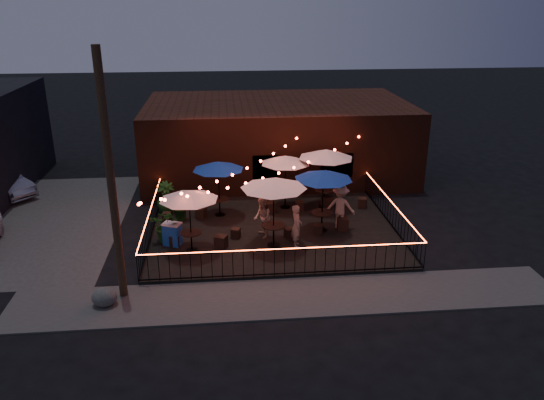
# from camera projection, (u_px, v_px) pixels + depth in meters

# --- Properties ---
(ground) EXTENTS (110.00, 110.00, 0.00)m
(ground) POSITION_uv_depth(u_px,v_px,m) (278.00, 254.00, 20.37)
(ground) COLOR black
(ground) RESTS_ON ground
(patio) EXTENTS (10.00, 8.00, 0.15)m
(patio) POSITION_uv_depth(u_px,v_px,m) (273.00, 231.00, 22.20)
(patio) COLOR black
(patio) RESTS_ON ground
(sidewalk) EXTENTS (18.00, 2.50, 0.05)m
(sidewalk) POSITION_uv_depth(u_px,v_px,m) (289.00, 297.00, 17.34)
(sidewalk) COLOR #3E3C39
(sidewalk) RESTS_ON ground
(brick_building) EXTENTS (14.00, 8.00, 4.00)m
(brick_building) POSITION_uv_depth(u_px,v_px,m) (277.00, 138.00, 29.04)
(brick_building) COLOR #381B0F
(brick_building) RESTS_ON ground
(utility_pole) EXTENTS (0.26, 0.26, 8.00)m
(utility_pole) POSITION_uv_depth(u_px,v_px,m) (111.00, 181.00, 16.04)
(utility_pole) COLOR #311E14
(utility_pole) RESTS_ON ground
(fence_front) EXTENTS (10.00, 0.04, 1.04)m
(fence_front) POSITION_uv_depth(u_px,v_px,m) (285.00, 262.00, 18.27)
(fence_front) COLOR black
(fence_front) RESTS_ON patio
(fence_left) EXTENTS (0.04, 8.00, 1.04)m
(fence_left) POSITION_uv_depth(u_px,v_px,m) (151.00, 222.00, 21.55)
(fence_left) COLOR black
(fence_left) RESTS_ON patio
(fence_right) EXTENTS (0.04, 8.00, 1.04)m
(fence_right) POSITION_uv_depth(u_px,v_px,m) (391.00, 213.00, 22.44)
(fence_right) COLOR black
(fence_right) RESTS_ON patio
(festoon_lights) EXTENTS (10.02, 8.72, 1.32)m
(festoon_lights) POSITION_uv_depth(u_px,v_px,m) (249.00, 178.00, 20.96)
(festoon_lights) COLOR #FF3C27
(festoon_lights) RESTS_ON ground
(cafe_table_0) EXTENTS (2.75, 2.75, 2.44)m
(cafe_table_0) POSITION_uv_depth(u_px,v_px,m) (189.00, 196.00, 19.49)
(cafe_table_0) COLOR black
(cafe_table_0) RESTS_ON patio
(cafe_table_1) EXTENTS (2.75, 2.75, 2.48)m
(cafe_table_1) POSITION_uv_depth(u_px,v_px,m) (218.00, 166.00, 22.80)
(cafe_table_1) COLOR black
(cafe_table_1) RESTS_ON patio
(cafe_table_2) EXTENTS (2.90, 2.90, 2.78)m
(cafe_table_2) POSITION_uv_depth(u_px,v_px,m) (274.00, 184.00, 19.79)
(cafe_table_2) COLOR black
(cafe_table_2) RESTS_ON patio
(cafe_table_3) EXTENTS (2.78, 2.78, 2.48)m
(cafe_table_3) POSITION_uv_depth(u_px,v_px,m) (286.00, 160.00, 23.65)
(cafe_table_3) COLOR black
(cafe_table_3) RESTS_ON patio
(cafe_table_4) EXTENTS (3.15, 3.15, 2.62)m
(cafe_table_4) POSITION_uv_depth(u_px,v_px,m) (323.00, 176.00, 21.20)
(cafe_table_4) COLOR black
(cafe_table_4) RESTS_ON patio
(cafe_table_5) EXTENTS (2.76, 2.76, 2.74)m
(cafe_table_5) POSITION_uv_depth(u_px,v_px,m) (326.00, 155.00, 23.66)
(cafe_table_5) COLOR black
(cafe_table_5) RESTS_ON patio
(bistro_chair_0) EXTENTS (0.43, 0.43, 0.45)m
(bistro_chair_0) POSITION_uv_depth(u_px,v_px,m) (175.00, 240.00, 20.62)
(bistro_chair_0) COLOR black
(bistro_chair_0) RESTS_ON patio
(bistro_chair_1) EXTENTS (0.56, 0.56, 0.50)m
(bistro_chair_1) POSITION_uv_depth(u_px,v_px,m) (221.00, 242.00, 20.43)
(bistro_chair_1) COLOR black
(bistro_chair_1) RESTS_ON patio
(bistro_chair_2) EXTENTS (0.40, 0.40, 0.40)m
(bistro_chair_2) POSITION_uv_depth(u_px,v_px,m) (167.00, 217.00, 22.86)
(bistro_chair_2) COLOR black
(bistro_chair_2) RESTS_ON patio
(bistro_chair_3) EXTENTS (0.52, 0.52, 0.46)m
(bistro_chair_3) POSITION_uv_depth(u_px,v_px,m) (201.00, 213.00, 23.20)
(bistro_chair_3) COLOR black
(bistro_chair_3) RESTS_ON patio
(bistro_chair_4) EXTENTS (0.42, 0.42, 0.40)m
(bistro_chair_4) POSITION_uv_depth(u_px,v_px,m) (236.00, 233.00, 21.29)
(bistro_chair_4) COLOR black
(bistro_chair_4) RESTS_ON patio
(bistro_chair_5) EXTENTS (0.44, 0.44, 0.40)m
(bistro_chair_5) POSITION_uv_depth(u_px,v_px,m) (289.00, 233.00, 21.30)
(bistro_chair_5) COLOR black
(bistro_chair_5) RESTS_ON patio
(bistro_chair_6) EXTENTS (0.48, 0.48, 0.50)m
(bistro_chair_6) POSITION_uv_depth(u_px,v_px,m) (270.00, 207.00, 23.77)
(bistro_chair_6) COLOR black
(bistro_chair_6) RESTS_ON patio
(bistro_chair_7) EXTENTS (0.40, 0.40, 0.44)m
(bistro_chair_7) POSITION_uv_depth(u_px,v_px,m) (299.00, 206.00, 24.04)
(bistro_chair_7) COLOR black
(bistro_chair_7) RESTS_ON patio
(bistro_chair_8) EXTENTS (0.44, 0.44, 0.41)m
(bistro_chair_8) POSITION_uv_depth(u_px,v_px,m) (318.00, 229.00, 21.63)
(bistro_chair_8) COLOR black
(bistro_chair_8) RESTS_ON patio
(bistro_chair_9) EXTENTS (0.46, 0.46, 0.51)m
(bistro_chair_9) POSITION_uv_depth(u_px,v_px,m) (343.00, 224.00, 22.01)
(bistro_chair_9) COLOR black
(bistro_chair_9) RESTS_ON patio
(bistro_chair_10) EXTENTS (0.57, 0.57, 0.52)m
(bistro_chair_10) POSITION_uv_depth(u_px,v_px,m) (327.00, 202.00, 24.39)
(bistro_chair_10) COLOR black
(bistro_chair_10) RESTS_ON patio
(bistro_chair_11) EXTENTS (0.49, 0.49, 0.45)m
(bistro_chair_11) POSITION_uv_depth(u_px,v_px,m) (363.00, 203.00, 24.38)
(bistro_chair_11) COLOR black
(bistro_chair_11) RESTS_ON patio
(patron_a) EXTENTS (0.42, 0.63, 1.70)m
(patron_a) POSITION_uv_depth(u_px,v_px,m) (297.00, 226.00, 20.36)
(patron_a) COLOR #D69F87
(patron_a) RESTS_ON patio
(patron_b) EXTENTS (0.75, 0.90, 1.67)m
(patron_b) POSITION_uv_depth(u_px,v_px,m) (262.00, 218.00, 21.14)
(patron_b) COLOR #D2AE87
(patron_b) RESTS_ON patio
(patron_c) EXTENTS (1.38, 1.08, 1.87)m
(patron_c) POSITION_uv_depth(u_px,v_px,m) (340.00, 206.00, 22.02)
(patron_c) COLOR tan
(patron_c) RESTS_ON patio
(potted_shrub_a) EXTENTS (1.55, 1.46, 1.38)m
(potted_shrub_a) POSITION_uv_depth(u_px,v_px,m) (167.00, 226.00, 20.79)
(potted_shrub_a) COLOR #173E0C
(potted_shrub_a) RESTS_ON patio
(potted_shrub_b) EXTENTS (0.91, 0.82, 1.36)m
(potted_shrub_b) POSITION_uv_depth(u_px,v_px,m) (182.00, 205.00, 22.87)
(potted_shrub_b) COLOR #1A3E0E
(potted_shrub_b) RESTS_ON patio
(potted_shrub_c) EXTENTS (1.04, 1.04, 1.44)m
(potted_shrub_c) POSITION_uv_depth(u_px,v_px,m) (166.00, 198.00, 23.59)
(potted_shrub_c) COLOR #1B3C12
(potted_shrub_c) RESTS_ON patio
(cooler) EXTENTS (0.83, 0.72, 0.91)m
(cooler) POSITION_uv_depth(u_px,v_px,m) (172.00, 234.00, 20.59)
(cooler) COLOR blue
(cooler) RESTS_ON patio
(boulder) EXTENTS (0.96, 0.85, 0.66)m
(boulder) POSITION_uv_depth(u_px,v_px,m) (104.00, 297.00, 16.77)
(boulder) COLOR #3E3E3A
(boulder) RESTS_ON ground
(car_silver) EXTENTS (3.99, 3.69, 1.33)m
(car_silver) POSITION_uv_depth(u_px,v_px,m) (2.00, 183.00, 26.14)
(car_silver) COLOR #929299
(car_silver) RESTS_ON ground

